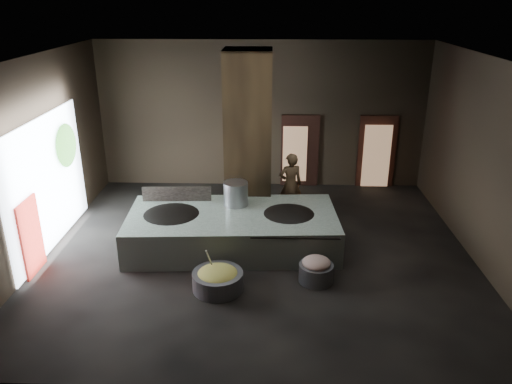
{
  "coord_description": "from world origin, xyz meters",
  "views": [
    {
      "loc": [
        0.26,
        -10.6,
        5.75
      ],
      "look_at": [
        -0.06,
        0.66,
        1.25
      ],
      "focal_mm": 35.0,
      "sensor_mm": 36.0,
      "label": 1
    }
  ],
  "objects_px": {
    "veg_basin": "(218,281)",
    "wok_left": "(172,218)",
    "wok_right": "(289,218)",
    "hearth_platform": "(233,230)",
    "cook": "(290,184)",
    "stock_pot": "(236,195)",
    "meat_basin": "(316,273)"
  },
  "relations": [
    {
      "from": "veg_basin",
      "to": "stock_pot",
      "type": "bearing_deg",
      "value": 84.85
    },
    {
      "from": "wok_left",
      "to": "cook",
      "type": "xyz_separation_m",
      "value": [
        2.9,
        2.0,
        0.13
      ]
    },
    {
      "from": "stock_pot",
      "to": "meat_basin",
      "type": "distance_m",
      "value": 2.94
    },
    {
      "from": "stock_pot",
      "to": "cook",
      "type": "bearing_deg",
      "value": 44.97
    },
    {
      "from": "hearth_platform",
      "to": "meat_basin",
      "type": "distance_m",
      "value": 2.46
    },
    {
      "from": "wok_right",
      "to": "hearth_platform",
      "type": "bearing_deg",
      "value": -177.88
    },
    {
      "from": "stock_pot",
      "to": "meat_basin",
      "type": "xyz_separation_m",
      "value": [
        1.84,
        -2.1,
        -0.93
      ]
    },
    {
      "from": "wok_right",
      "to": "cook",
      "type": "xyz_separation_m",
      "value": [
        0.1,
        1.9,
        0.13
      ]
    },
    {
      "from": "stock_pot",
      "to": "cook",
      "type": "relative_size",
      "value": 0.37
    },
    {
      "from": "wok_right",
      "to": "stock_pot",
      "type": "xyz_separation_m",
      "value": [
        -1.3,
        0.5,
        0.38
      ]
    },
    {
      "from": "wok_right",
      "to": "cook",
      "type": "relative_size",
      "value": 0.82
    },
    {
      "from": "hearth_platform",
      "to": "wok_right",
      "type": "height_order",
      "value": "wok_right"
    },
    {
      "from": "stock_pot",
      "to": "meat_basin",
      "type": "relative_size",
      "value": 0.88
    },
    {
      "from": "cook",
      "to": "meat_basin",
      "type": "bearing_deg",
      "value": 83.9
    },
    {
      "from": "meat_basin",
      "to": "cook",
      "type": "bearing_deg",
      "value": 97.12
    },
    {
      "from": "meat_basin",
      "to": "wok_left",
      "type": "bearing_deg",
      "value": 155.85
    },
    {
      "from": "wok_left",
      "to": "cook",
      "type": "relative_size",
      "value": 0.89
    },
    {
      "from": "hearth_platform",
      "to": "stock_pot",
      "type": "bearing_deg",
      "value": 82.04
    },
    {
      "from": "cook",
      "to": "veg_basin",
      "type": "bearing_deg",
      "value": 53.98
    },
    {
      "from": "wok_right",
      "to": "veg_basin",
      "type": "bearing_deg",
      "value": -127.73
    },
    {
      "from": "wok_right",
      "to": "meat_basin",
      "type": "xyz_separation_m",
      "value": [
        0.54,
        -1.6,
        -0.55
      ]
    },
    {
      "from": "hearth_platform",
      "to": "cook",
      "type": "bearing_deg",
      "value": 50.56
    },
    {
      "from": "stock_pot",
      "to": "cook",
      "type": "height_order",
      "value": "cook"
    },
    {
      "from": "veg_basin",
      "to": "wok_left",
      "type": "bearing_deg",
      "value": 124.38
    },
    {
      "from": "wok_left",
      "to": "stock_pot",
      "type": "xyz_separation_m",
      "value": [
        1.5,
        0.6,
        0.38
      ]
    },
    {
      "from": "hearth_platform",
      "to": "wok_right",
      "type": "distance_m",
      "value": 1.39
    },
    {
      "from": "stock_pot",
      "to": "veg_basin",
      "type": "distance_m",
      "value": 2.65
    },
    {
      "from": "meat_basin",
      "to": "stock_pot",
      "type": "bearing_deg",
      "value": 131.28
    },
    {
      "from": "wok_right",
      "to": "meat_basin",
      "type": "distance_m",
      "value": 1.77
    },
    {
      "from": "wok_left",
      "to": "stock_pot",
      "type": "distance_m",
      "value": 1.66
    },
    {
      "from": "wok_left",
      "to": "stock_pot",
      "type": "relative_size",
      "value": 2.42
    },
    {
      "from": "stock_pot",
      "to": "veg_basin",
      "type": "bearing_deg",
      "value": -95.15
    }
  ]
}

